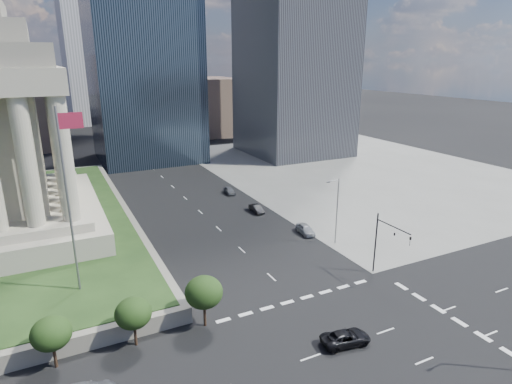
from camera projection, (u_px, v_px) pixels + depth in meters
ground at (139, 156)px, 122.31m from camera, size 500.00×500.00×0.00m
sidewalk_ne at (357, 169)px, 107.58m from camera, size 68.00×90.00×0.03m
flagpole at (69, 192)px, 44.11m from camera, size 2.52×0.24×20.00m
midrise_glass at (141, 45)px, 110.02m from camera, size 26.00×26.00×60.00m
building_filler_ne at (207, 106)px, 158.62m from camera, size 20.00×30.00×20.00m
building_filler_nw at (16, 102)px, 131.13m from camera, size 24.00×30.00×28.00m
traffic_signal_ne at (386, 239)px, 52.18m from camera, size 0.30×5.74×8.00m
street_lamp_north at (336, 207)px, 62.09m from camera, size 2.13×0.22×10.00m
pickup_truck at (346, 338)px, 40.95m from camera, size 2.96×5.15×1.35m
parked_sedan_near at (306, 229)px, 67.10m from camera, size 2.35×4.61×1.50m
parked_sedan_mid at (256, 209)px, 76.60m from camera, size 1.46×4.06×1.33m
parked_sedan_far at (230, 191)px, 87.15m from camera, size 2.04×4.21×1.39m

